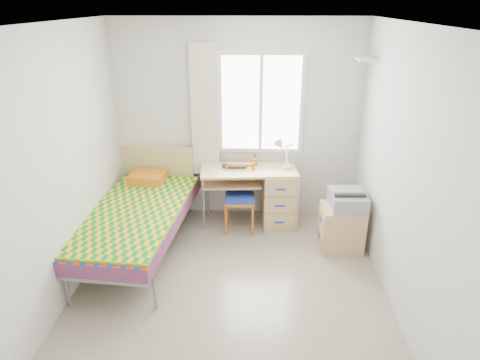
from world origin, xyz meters
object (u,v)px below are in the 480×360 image
printer (347,200)px  desk (273,194)px  cabinet (341,228)px  chair (240,193)px  bed (138,213)px

printer → desk: bearing=142.8°
desk → cabinet: 1.00m
chair → printer: size_ratio=1.85×
chair → cabinet: bearing=-22.2°
cabinet → printer: 0.37m
cabinet → bed: bearing=-177.4°
chair → bed: bearing=-156.6°
bed → cabinet: bed is taller
bed → chair: (1.18, 0.57, 0.02)m
cabinet → printer: (0.04, 0.01, 0.37)m
cabinet → printer: printer is taller
desk → printer: (0.83, -0.59, 0.22)m
desk → printer: bearing=-40.2°
cabinet → chair: bearing=159.7°
chair → printer: bearing=-21.3°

